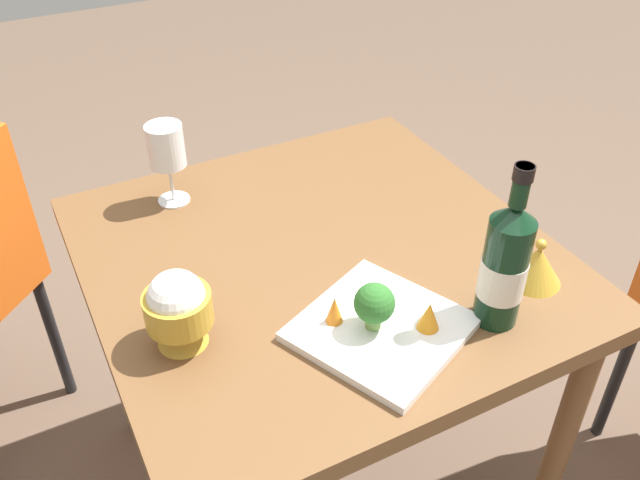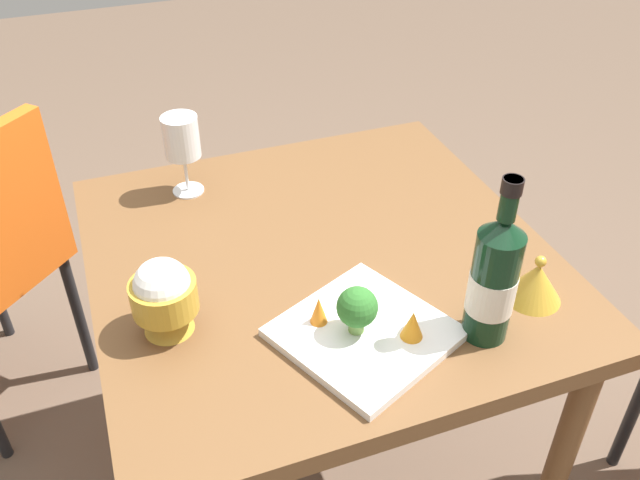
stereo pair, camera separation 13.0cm
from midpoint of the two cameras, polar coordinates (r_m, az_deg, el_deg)
The scene contains 10 objects.
ground_plane at distance 1.85m, azimuth -2.12°, elevation -19.20°, with size 8.00×8.00×0.00m, color brown.
dining_table at distance 1.37m, azimuth -2.71°, elevation -4.06°, with size 0.86×0.86×0.73m.
wine_bottle at distance 1.12m, azimuth 12.08°, elevation -2.17°, with size 0.08×0.08×0.30m.
wine_glass at distance 1.44m, azimuth -15.33°, elevation 7.39°, with size 0.08×0.08×0.18m.
rice_bowl at distance 1.12m, azimuth -15.11°, elevation -5.67°, with size 0.11×0.11×0.14m.
rice_bowl_lid at distance 1.27m, azimuth 14.95°, elevation -2.10°, with size 0.10×0.10×0.09m.
serving_plate at distance 1.14m, azimuth 1.91°, elevation -7.56°, with size 0.33×0.33×0.02m.
broccoli_floret at distance 1.10m, azimuth 1.22°, elevation -5.54°, with size 0.07×0.07×0.09m.
carrot_garnish_left at distance 1.12m, azimuth 5.87°, elevation -6.47°, with size 0.04×0.04×0.05m.
carrot_garnish_right at distance 1.13m, azimuth -2.08°, elevation -5.97°, with size 0.03×0.03×0.05m.
Camera 1 is at (0.48, 0.92, 1.53)m, focal length 38.17 mm.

